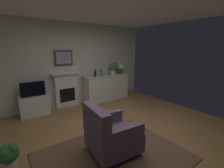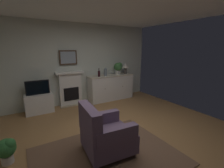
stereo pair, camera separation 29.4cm
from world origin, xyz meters
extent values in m
cube|color=#9E7042|center=(0.00, 0.00, -0.05)|extent=(5.22, 5.23, 0.10)
cube|color=silver|center=(0.00, 2.58, 1.31)|extent=(5.22, 0.06, 2.62)
cube|color=white|center=(0.00, 0.00, 2.66)|extent=(5.22, 5.23, 0.08)
cube|color=brown|center=(-0.65, -0.39, 0.01)|extent=(2.39, 1.86, 0.02)
cube|color=white|center=(-0.43, 2.46, 0.53)|extent=(0.70, 0.18, 1.05)
cube|color=tan|center=(-0.43, 2.36, 0.01)|extent=(0.77, 0.20, 0.03)
cube|color=black|center=(-0.43, 2.37, 0.39)|extent=(0.48, 0.02, 0.42)
cube|color=white|center=(-0.43, 2.43, 1.07)|extent=(0.87, 0.27, 0.05)
cube|color=#473323|center=(-0.43, 2.50, 1.54)|extent=(0.55, 0.03, 0.45)
cube|color=#8C99A8|center=(-0.43, 2.49, 1.54)|extent=(0.47, 0.01, 0.37)
cube|color=white|center=(0.99, 2.28, 0.43)|extent=(1.64, 0.45, 0.87)
cube|color=beige|center=(0.99, 2.28, 0.88)|extent=(1.67, 0.48, 0.03)
sphere|color=brown|center=(0.63, 2.04, 0.49)|extent=(0.02, 0.02, 0.02)
sphere|color=brown|center=(1.35, 2.04, 0.49)|extent=(0.02, 0.02, 0.02)
cylinder|color=#4C4742|center=(1.61, 2.28, 1.01)|extent=(0.10, 0.10, 0.22)
cone|color=silver|center=(1.61, 2.28, 1.21)|extent=(0.26, 0.26, 0.18)
cylinder|color=#331419|center=(0.50, 2.23, 1.00)|extent=(0.08, 0.08, 0.20)
cylinder|color=#331419|center=(0.50, 2.23, 1.14)|extent=(0.03, 0.03, 0.09)
cylinder|color=silver|center=(0.91, 2.28, 0.90)|extent=(0.06, 0.06, 0.00)
cylinder|color=silver|center=(0.91, 2.28, 0.95)|extent=(0.01, 0.01, 0.09)
cone|color=silver|center=(0.91, 2.28, 1.03)|extent=(0.07, 0.07, 0.07)
cylinder|color=silver|center=(1.02, 2.25, 0.90)|extent=(0.06, 0.06, 0.00)
cylinder|color=silver|center=(1.02, 2.25, 0.95)|extent=(0.01, 0.01, 0.09)
cone|color=silver|center=(1.02, 2.25, 1.03)|extent=(0.07, 0.07, 0.07)
cylinder|color=silver|center=(1.13, 2.22, 0.90)|extent=(0.06, 0.06, 0.00)
cylinder|color=silver|center=(1.13, 2.22, 0.95)|extent=(0.01, 0.01, 0.09)
cone|color=silver|center=(1.13, 2.22, 1.03)|extent=(0.07, 0.07, 0.07)
cylinder|color=slate|center=(0.74, 2.23, 1.02)|extent=(0.11, 0.11, 0.24)
sphere|color=slate|center=(0.74, 2.23, 1.14)|extent=(0.08, 0.08, 0.08)
cube|color=white|center=(-1.41, 2.29, 0.28)|extent=(0.75, 0.42, 0.55)
cube|color=black|center=(-1.41, 2.27, 0.75)|extent=(0.62, 0.06, 0.40)
cube|color=black|center=(-1.41, 2.24, 0.75)|extent=(0.57, 0.01, 0.35)
cylinder|color=silver|center=(-2.11, 0.31, 0.07)|extent=(0.18, 0.18, 0.14)
sphere|color=#2D6B33|center=(-2.11, 0.31, 0.27)|extent=(0.30, 0.30, 0.30)
sphere|color=#2D6B33|center=(-2.05, 0.28, 0.34)|extent=(0.18, 0.18, 0.18)
cylinder|color=beige|center=(1.32, 2.33, 0.97)|extent=(0.18, 0.18, 0.14)
sphere|color=#3D753D|center=(1.32, 2.33, 1.17)|extent=(0.30, 0.30, 0.30)
sphere|color=#3D753D|center=(1.38, 2.30, 1.24)|extent=(0.18, 0.18, 0.18)
cube|color=#604C66|center=(-0.57, -0.29, 0.26)|extent=(0.86, 0.82, 0.32)
cube|color=#604C66|center=(-0.90, -0.27, 0.67)|extent=(0.22, 0.77, 0.50)
cube|color=#604C66|center=(-0.60, -0.61, 0.53)|extent=(0.73, 0.20, 0.22)
cube|color=#604C66|center=(-0.55, 0.02, 0.53)|extent=(0.73, 0.20, 0.22)
cylinder|color=#473323|center=(-0.26, -0.64, 0.05)|extent=(0.05, 0.05, 0.10)
cylinder|color=#473323|center=(-0.21, 0.00, 0.05)|extent=(0.05, 0.05, 0.10)
cylinder|color=#473323|center=(-0.89, 0.05, 0.05)|extent=(0.05, 0.05, 0.10)
camera|label=1|loc=(-2.02, -2.28, 1.83)|focal=25.00mm
camera|label=2|loc=(-1.77, -2.44, 1.83)|focal=25.00mm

